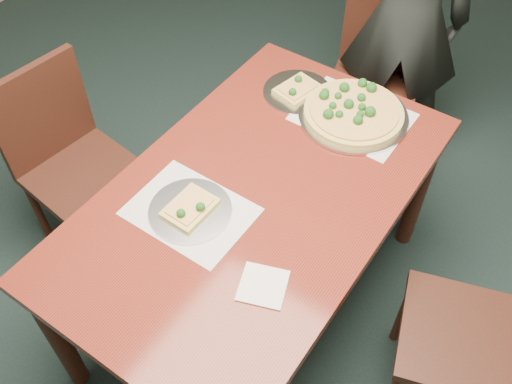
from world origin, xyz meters
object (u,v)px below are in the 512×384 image
Objects in this scene: chair_right at (493,335)px; slice_plate_far at (298,91)px; slice_plate_near at (190,209)px; dining_table at (256,209)px; diner at (407,18)px; pizza_pan at (353,112)px; chair_left at (69,156)px; chair_far at (377,71)px.

chair_right is 3.25× the size of slice_plate_far.
dining_table is at bearing 56.34° from slice_plate_near.
diner is (-0.01, 1.22, 0.13)m from dining_table.
pizza_pan reaches higher than slice_plate_far.
slice_plate_far is at bearing -41.35° from chair_left.
pizza_pan is at bearing -91.16° from chair_far.
chair_right is 1.08m from slice_plate_near.
slice_plate_far is (0.72, 0.65, 0.25)m from chair_left.
diner reaches higher than chair_far.
chair_right is 1.16m from slice_plate_far.
chair_left is at bearing 35.08° from diner.
chair_far is at bearing -155.16° from chair_right.
slice_plate_near is (-0.12, -1.42, -0.03)m from diner.
diner is 5.65× the size of slice_plate_near.
chair_far is at bearing 87.23° from slice_plate_near.
pizza_pan is at bearing -49.55° from chair_left.
diner is (0.06, 0.08, 0.28)m from chair_far.
slice_plate_far is at bearing -130.07° from chair_right.
diner reaches higher than slice_plate_near.
diner is at bearing 85.01° from slice_plate_near.
slice_plate_near is (-0.22, -0.73, -0.01)m from pizza_pan.
slice_plate_far is (-0.03, 0.73, -0.00)m from slice_plate_near.
pizza_pan is at bearing 73.18° from slice_plate_near.
pizza_pan is (0.10, -0.69, -0.02)m from diner.
chair_right is at bearing -76.49° from chair_left.
dining_table is 0.26m from slice_plate_near.
pizza_pan reaches higher than slice_plate_near.
chair_far reaches higher than slice_plate_near.
slice_plate_far is at bearing 55.54° from diner.
chair_left reaches higher than pizza_pan.
diner is at bearing -159.13° from chair_right.
chair_far reaches higher than pizza_pan.
chair_left is at bearing -137.82° from slice_plate_far.
slice_plate_near reaches higher than dining_table.
chair_left reaches higher than slice_plate_near.
pizza_pan is at bearing 0.57° from slice_plate_far.
chair_right is at bearing -22.55° from slice_plate_far.
diner is at bearing 38.64° from chair_far.
chair_left is 1.00× the size of chair_right.
chair_far and chair_left have the same top height.
diner reaches higher than pizza_pan.
chair_far is (-0.07, 1.14, -0.14)m from dining_table.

